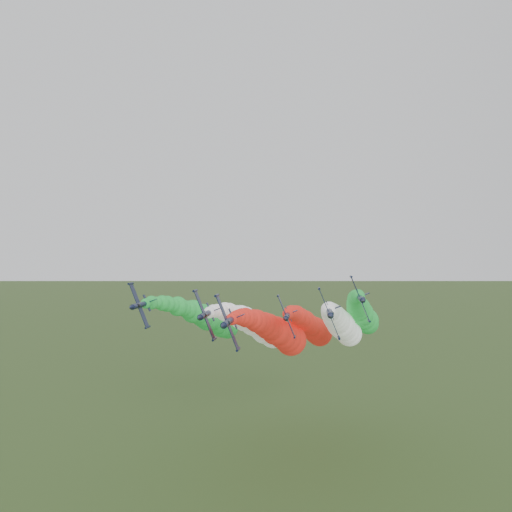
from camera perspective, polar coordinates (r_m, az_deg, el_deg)
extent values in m
cylinder|color=#111934|center=(73.40, -3.17, -7.52)|extent=(1.25, 7.86, 1.25)
cone|color=#111934|center=(68.89, -3.83, -8.01)|extent=(1.14, 1.57, 1.14)
cone|color=black|center=(77.59, -2.63, -7.12)|extent=(1.14, 0.79, 1.14)
ellipsoid|color=black|center=(71.62, -3.15, -7.60)|extent=(0.75, 1.64, 0.86)
cube|color=#111934|center=(73.26, -3.29, -7.57)|extent=(3.23, 1.66, 7.82)
cylinder|color=#111934|center=(73.14, -4.50, -4.52)|extent=(0.50, 2.27, 0.50)
cylinder|color=#111934|center=(73.62, -2.07, -10.60)|extent=(0.50, 2.27, 0.50)
cube|color=#111934|center=(76.46, -2.05, -6.94)|extent=(1.91, 1.31, 0.86)
cube|color=#111934|center=(76.63, -2.65, -7.17)|extent=(1.32, 0.96, 3.11)
sphere|color=red|center=(76.39, -2.78, -7.23)|extent=(1.86, 1.86, 1.86)
sphere|color=red|center=(79.41, -2.39, -7.05)|extent=(2.18, 2.18, 2.18)
sphere|color=red|center=(82.44, -2.00, -6.98)|extent=(2.54, 2.54, 2.54)
sphere|color=red|center=(85.48, -1.61, -6.99)|extent=(3.03, 3.03, 3.03)
sphere|color=red|center=(88.53, -1.20, -7.04)|extent=(3.46, 3.46, 3.46)
sphere|color=red|center=(91.58, -0.79, -7.14)|extent=(3.21, 3.21, 3.21)
sphere|color=red|center=(94.63, -0.38, -7.27)|extent=(3.89, 3.89, 3.89)
sphere|color=red|center=(97.70, 0.04, -7.43)|extent=(4.45, 4.45, 4.45)
sphere|color=red|center=(100.77, 0.47, -7.61)|extent=(4.35, 4.35, 4.35)
sphere|color=red|center=(103.85, 0.90, -7.82)|extent=(5.04, 5.04, 5.04)
sphere|color=red|center=(106.94, 1.33, -8.03)|extent=(5.53, 5.53, 5.53)
sphere|color=red|center=(110.04, 1.77, -8.27)|extent=(5.20, 5.20, 5.20)
sphere|color=red|center=(113.15, 2.21, -8.51)|extent=(6.46, 6.46, 6.46)
sphere|color=red|center=(116.27, 2.66, -8.77)|extent=(5.70, 5.70, 5.70)
sphere|color=red|center=(119.41, 3.10, -9.03)|extent=(6.62, 6.62, 6.62)
sphere|color=red|center=(122.56, 3.55, -9.30)|extent=(6.98, 6.98, 6.98)
sphere|color=red|center=(125.72, 4.00, -9.57)|extent=(7.71, 7.71, 7.71)
cylinder|color=#111934|center=(81.34, -5.78, -6.67)|extent=(1.25, 7.86, 1.25)
cone|color=#111934|center=(76.85, -6.53, -7.05)|extent=(1.14, 1.57, 1.14)
cone|color=black|center=(85.50, -5.16, -6.35)|extent=(1.14, 0.79, 1.14)
ellipsoid|color=black|center=(79.56, -5.82, -6.72)|extent=(0.75, 1.64, 0.86)
cube|color=#111934|center=(81.20, -5.89, -6.71)|extent=(3.23, 1.66, 7.82)
cylinder|color=#111934|center=(81.19, -6.97, -3.96)|extent=(0.50, 2.27, 0.50)
cylinder|color=#111934|center=(81.42, -4.80, -9.46)|extent=(0.50, 2.27, 0.50)
cube|color=#111934|center=(84.33, -4.67, -6.18)|extent=(1.91, 1.31, 0.86)
cube|color=#111934|center=(84.53, -5.21, -6.39)|extent=(1.32, 0.96, 3.11)
sphere|color=white|center=(84.31, -5.33, -6.44)|extent=(1.99, 1.99, 1.99)
sphere|color=white|center=(87.30, -4.90, -6.31)|extent=(2.34, 2.34, 2.34)
sphere|color=white|center=(90.31, -4.46, -6.27)|extent=(2.49, 2.49, 2.49)
sphere|color=white|center=(93.32, -4.01, -6.30)|extent=(2.70, 2.70, 2.70)
sphere|color=white|center=(96.33, -3.57, -6.37)|extent=(3.62, 3.62, 3.62)
sphere|color=white|center=(99.35, -3.12, -6.48)|extent=(3.88, 3.88, 3.88)
sphere|color=white|center=(102.38, -2.67, -6.63)|extent=(3.78, 3.78, 3.78)
sphere|color=white|center=(105.41, -2.21, -6.80)|extent=(4.24, 4.24, 4.24)
sphere|color=white|center=(108.45, -1.75, -6.99)|extent=(5.10, 5.10, 5.10)
sphere|color=white|center=(111.49, -1.29, -7.19)|extent=(5.45, 5.45, 5.45)
sphere|color=white|center=(114.55, -0.83, -7.42)|extent=(5.24, 5.24, 5.24)
sphere|color=white|center=(117.61, -0.37, -7.65)|extent=(5.89, 5.89, 5.89)
sphere|color=white|center=(120.68, 0.10, -7.90)|extent=(5.84, 5.84, 5.84)
sphere|color=white|center=(123.76, 0.57, -8.16)|extent=(6.23, 6.23, 6.23)
sphere|color=white|center=(126.86, 1.04, -8.42)|extent=(7.07, 7.07, 7.07)
sphere|color=white|center=(129.96, 1.51, -8.69)|extent=(6.25, 6.25, 6.25)
sphere|color=white|center=(133.08, 1.98, -8.97)|extent=(7.06, 7.06, 7.06)
cylinder|color=#111934|center=(80.73, 8.43, -6.43)|extent=(1.25, 7.86, 1.25)
cone|color=#111934|center=(76.13, 8.54, -6.81)|extent=(1.14, 1.57, 1.14)
cone|color=black|center=(84.98, 8.33, -6.11)|extent=(1.14, 0.79, 1.14)
ellipsoid|color=black|center=(78.99, 8.70, -6.47)|extent=(0.75, 1.64, 0.86)
cube|color=#111934|center=(80.56, 8.34, -6.48)|extent=(3.23, 1.66, 7.82)
cylinder|color=#111934|center=(80.19, 7.22, -3.72)|extent=(0.50, 2.27, 0.50)
cylinder|color=#111934|center=(81.14, 9.46, -9.20)|extent=(0.50, 2.27, 0.50)
cube|color=#111934|center=(84.02, 8.99, -5.92)|extent=(1.91, 1.31, 0.86)
cube|color=#111934|center=(84.03, 8.44, -6.14)|extent=(1.32, 0.96, 3.11)
sphere|color=white|center=(83.77, 8.36, -6.20)|extent=(2.13, 2.13, 2.13)
sphere|color=white|center=(86.83, 8.31, -6.07)|extent=(2.05, 2.05, 2.05)
sphere|color=white|center=(89.91, 8.31, -6.04)|extent=(2.57, 2.57, 2.57)
sphere|color=white|center=(93.00, 8.33, -6.07)|extent=(2.91, 2.91, 2.91)
sphere|color=white|center=(96.11, 8.39, -6.14)|extent=(3.22, 3.22, 3.22)
sphere|color=white|center=(99.22, 8.47, -6.26)|extent=(3.59, 3.59, 3.59)
sphere|color=white|center=(102.34, 8.57, -6.40)|extent=(3.55, 3.55, 3.55)
sphere|color=white|center=(105.47, 8.70, -6.57)|extent=(4.49, 4.49, 4.49)
sphere|color=white|center=(108.61, 8.85, -6.76)|extent=(4.79, 4.79, 4.79)
sphere|color=white|center=(111.77, 9.02, -6.97)|extent=(5.36, 5.36, 5.36)
sphere|color=white|center=(114.93, 9.21, -7.19)|extent=(5.69, 5.69, 5.69)
sphere|color=white|center=(118.10, 9.41, -7.42)|extent=(5.46, 5.46, 5.46)
sphere|color=white|center=(121.29, 9.63, -7.67)|extent=(6.50, 6.50, 6.50)
sphere|color=white|center=(124.49, 9.86, -7.92)|extent=(6.48, 6.48, 6.48)
sphere|color=white|center=(127.71, 10.10, -8.18)|extent=(6.10, 6.10, 6.10)
sphere|color=white|center=(130.94, 10.35, -8.45)|extent=(6.41, 6.41, 6.41)
sphere|color=white|center=(134.18, 10.62, -8.72)|extent=(6.57, 6.57, 6.57)
cylinder|color=#111934|center=(92.24, -13.10, -5.47)|extent=(1.25, 7.86, 1.25)
cone|color=#111934|center=(87.91, -14.13, -5.74)|extent=(1.14, 1.57, 1.14)
cone|color=black|center=(96.26, -12.24, -5.25)|extent=(1.14, 0.79, 1.14)
ellipsoid|color=black|center=(90.48, -13.29, -5.50)|extent=(0.75, 1.64, 0.86)
cube|color=#111934|center=(92.12, -13.21, -5.51)|extent=(3.23, 1.66, 7.82)
cylinder|color=#111934|center=(92.37, -14.13, -3.08)|extent=(0.50, 2.27, 0.50)
cylinder|color=#111934|center=(92.05, -12.29, -7.95)|extent=(0.50, 2.27, 0.50)
cube|color=#111934|center=(95.02, -11.90, -5.09)|extent=(1.91, 1.31, 0.86)
cube|color=#111934|center=(95.31, -12.36, -5.27)|extent=(1.32, 0.96, 3.11)
sphere|color=green|center=(95.11, -12.48, -5.31)|extent=(1.93, 1.93, 1.93)
sphere|color=green|center=(98.00, -11.88, -5.23)|extent=(2.65, 2.65, 2.65)
sphere|color=green|center=(100.91, -11.28, -5.24)|extent=(2.36, 2.36, 2.36)
sphere|color=green|center=(103.81, -10.69, -5.30)|extent=(3.15, 3.15, 3.15)
sphere|color=green|center=(106.72, -10.10, -5.40)|extent=(3.38, 3.38, 3.38)
sphere|color=green|center=(109.63, -9.52, -5.53)|extent=(3.20, 3.20, 3.20)
sphere|color=green|center=(112.55, -8.94, -5.69)|extent=(4.36, 4.36, 4.36)
sphere|color=green|center=(115.47, -8.37, -5.88)|extent=(3.78, 3.78, 3.78)
sphere|color=green|center=(118.40, -7.80, -6.08)|extent=(4.21, 4.21, 4.21)
sphere|color=green|center=(121.33, -7.23, -6.30)|extent=(5.54, 5.54, 5.54)
sphere|color=green|center=(124.27, -6.66, -6.53)|extent=(5.22, 5.22, 5.22)
sphere|color=green|center=(127.21, -6.10, -6.78)|extent=(5.85, 5.85, 5.85)
sphere|color=green|center=(130.17, -5.54, -7.03)|extent=(6.62, 6.62, 6.62)
sphere|color=green|center=(133.13, -4.98, -7.30)|extent=(5.44, 5.44, 5.44)
sphere|color=green|center=(136.11, -4.43, -7.57)|extent=(6.12, 6.12, 6.12)
sphere|color=green|center=(139.09, -3.87, -7.85)|extent=(6.96, 6.96, 6.96)
sphere|color=green|center=(142.09, -3.32, -8.13)|extent=(6.33, 6.33, 6.33)
cylinder|color=#111934|center=(90.58, 11.87, -4.76)|extent=(1.25, 7.86, 1.25)
cone|color=#111934|center=(85.98, 12.16, -5.01)|extent=(1.14, 1.57, 1.14)
cone|color=black|center=(94.83, 11.63, -4.55)|extent=(1.14, 0.79, 1.14)
ellipsoid|color=black|center=(88.86, 12.18, -4.76)|extent=(0.75, 1.64, 0.86)
cube|color=#111934|center=(90.40, 11.80, -4.80)|extent=(3.23, 1.66, 7.82)
cylinder|color=#111934|center=(90.03, 10.81, -2.34)|extent=(0.50, 2.27, 0.50)
cylinder|color=#111934|center=(90.95, 12.80, -7.23)|extent=(0.50, 2.27, 0.50)
cube|color=#111934|center=(93.93, 12.25, -4.36)|extent=(1.91, 1.31, 0.86)
cube|color=#111934|center=(93.88, 11.76, -4.56)|extent=(1.32, 0.96, 3.11)
sphere|color=green|center=(93.61, 11.70, -4.61)|extent=(2.24, 2.24, 2.24)
sphere|color=green|center=(96.67, 11.55, -4.54)|extent=(2.74, 2.74, 2.74)
sphere|color=green|center=(99.75, 11.44, -4.56)|extent=(2.65, 2.65, 2.65)
sphere|color=green|center=(102.84, 11.37, -4.63)|extent=(3.09, 3.09, 3.09)
sphere|color=green|center=(105.93, 11.33, -4.74)|extent=(3.45, 3.45, 3.45)
sphere|color=green|center=(109.04, 11.33, -4.88)|extent=(3.65, 3.65, 3.65)
sphere|color=green|center=(112.16, 11.34, -5.05)|extent=(3.87, 3.87, 3.87)
sphere|color=green|center=(115.29, 11.39, -5.24)|extent=(4.36, 4.36, 4.36)
sphere|color=green|center=(118.44, 11.45, -5.45)|extent=(4.82, 4.82, 4.82)
sphere|color=green|center=(121.59, 11.54, -5.68)|extent=(5.13, 5.13, 5.13)
sphere|color=green|center=(124.76, 11.65, -5.91)|extent=(5.87, 5.87, 5.87)
sphere|color=green|center=(127.93, 11.78, -6.16)|extent=(4.90, 4.90, 4.90)
sphere|color=green|center=(131.13, 11.92, -6.42)|extent=(6.34, 6.34, 6.34)
sphere|color=green|center=(134.33, 12.08, -6.68)|extent=(5.59, 5.59, 5.59)
sphere|color=green|center=(137.55, 12.25, -6.95)|extent=(6.16, 6.16, 6.16)
sphere|color=green|center=(140.78, 12.44, -7.22)|extent=(6.98, 6.98, 6.98)
sphere|color=green|center=(144.03, 12.64, -7.50)|extent=(6.13, 6.13, 6.13)
cylinder|color=#111934|center=(95.71, 3.57, -6.85)|extent=(1.25, 7.86, 1.25)
cone|color=#111934|center=(91.12, 3.42, -7.20)|extent=(1.14, 1.57, 1.14)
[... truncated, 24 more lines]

